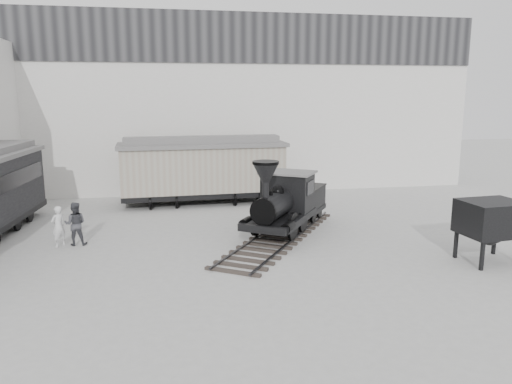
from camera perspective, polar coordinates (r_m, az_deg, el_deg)
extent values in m
plane|color=#9E9E9B|center=(18.33, -0.88, -8.60)|extent=(90.00, 90.00, 0.00)
cube|color=silver|center=(32.15, -5.39, 9.90)|extent=(34.00, 2.40, 11.00)
cube|color=#232326|center=(31.07, -5.31, 17.25)|extent=(34.00, 0.12, 3.00)
cube|color=#2B2420|center=(21.84, 2.59, -5.09)|extent=(7.20, 9.44, 0.17)
cube|color=#2D2D30|center=(22.09, 0.71, -4.74)|extent=(5.47, 8.32, 0.06)
cube|color=#2D2D30|center=(21.58, 4.53, -5.17)|extent=(5.47, 8.32, 0.06)
cylinder|color=black|center=(21.47, 0.01, -3.49)|extent=(0.75, 1.06, 1.18)
cylinder|color=black|center=(20.90, 4.26, -3.93)|extent=(0.75, 1.06, 1.18)
cylinder|color=black|center=(22.72, 1.37, -2.67)|extent=(0.75, 1.06, 1.18)
cylinder|color=black|center=(22.19, 5.41, -3.06)|extent=(0.75, 1.06, 1.18)
cube|color=black|center=(21.77, 2.76, -2.95)|extent=(3.91, 4.41, 0.30)
cylinder|color=black|center=(20.93, 2.07, -1.59)|extent=(2.25, 2.65, 1.07)
cylinder|color=black|center=(19.87, 1.10, 0.20)|extent=(0.39, 0.39, 0.64)
cone|color=black|center=(19.75, 1.10, 2.18)|extent=(1.43, 1.43, 0.75)
sphere|color=black|center=(21.21, 2.49, 0.01)|extent=(0.56, 0.56, 0.56)
cube|color=black|center=(22.45, 3.63, 0.05)|extent=(2.55, 2.36, 1.66)
cube|color=slate|center=(22.29, 3.66, 2.25)|extent=(2.84, 2.66, 0.09)
cube|color=black|center=(24.36, 5.11, -0.52)|extent=(2.79, 2.85, 0.97)
cylinder|color=black|center=(28.61, -10.63, -0.69)|extent=(2.05, 0.89, 0.81)
cylinder|color=black|center=(29.13, -1.48, -0.29)|extent=(2.05, 0.89, 0.81)
cube|color=black|center=(28.74, -6.02, -0.10)|extent=(9.18, 2.89, 0.30)
cube|color=gray|center=(28.49, -6.08, 2.69)|extent=(9.18, 3.00, 2.52)
cube|color=slate|center=(28.32, -6.14, 5.42)|extent=(9.50, 3.31, 0.20)
cube|color=slate|center=(28.30, -6.15, 5.98)|extent=(8.72, 1.57, 0.36)
cylinder|color=black|center=(26.55, -27.19, -2.67)|extent=(2.22, 1.03, 0.82)
imported|color=silver|center=(22.02, -21.66, -3.68)|extent=(0.73, 0.73, 1.71)
imported|color=#3F3F45|center=(21.99, -19.96, -3.43)|extent=(0.90, 0.71, 1.82)
cube|color=black|center=(19.59, 24.43, -6.68)|extent=(0.13, 0.13, 1.07)
cube|color=black|center=(20.67, 21.87, -5.57)|extent=(0.13, 0.13, 1.07)
cube|color=black|center=(21.75, 25.57, -5.05)|extent=(0.13, 0.13, 1.07)
cube|color=black|center=(20.37, 25.30, -2.68)|extent=(2.27, 1.92, 1.26)
cone|color=black|center=(20.56, 25.12, -4.79)|extent=(1.78, 1.78, 0.49)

